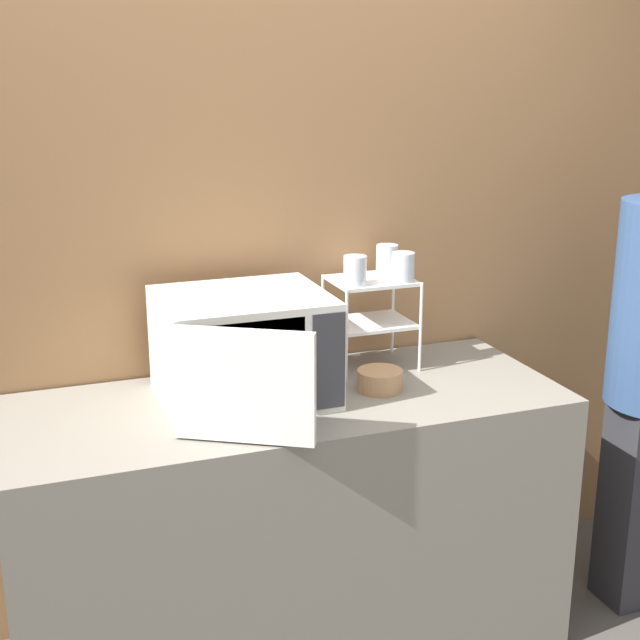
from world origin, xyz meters
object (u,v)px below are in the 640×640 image
at_px(microwave, 243,349).
at_px(glass_front_left, 355,271).
at_px(glass_front_right, 403,267).
at_px(bowl, 380,380).
at_px(dish_rack, 371,303).
at_px(glass_back_right, 387,259).

height_order(microwave, glass_front_left, glass_front_left).
bearing_deg(glass_front_right, microwave, -170.81).
distance_m(glass_front_left, bowl, 0.36).
distance_m(dish_rack, bowl, 0.30).
height_order(microwave, bowl, microwave).
bearing_deg(bowl, microwave, 171.28).
bearing_deg(dish_rack, bowl, -105.81).
xyz_separation_m(dish_rack, glass_front_right, (0.08, -0.07, 0.13)).
bearing_deg(glass_front_left, bowl, -82.61).
xyz_separation_m(glass_front_left, glass_back_right, (0.17, 0.13, 0.00)).
relative_size(dish_rack, glass_front_left, 3.17).
xyz_separation_m(glass_front_right, bowl, (-0.15, -0.16, -0.32)).
bearing_deg(dish_rack, microwave, -161.82).
relative_size(glass_back_right, bowl, 0.67).
bearing_deg(glass_front_left, microwave, -166.16).
height_order(dish_rack, glass_front_right, glass_front_right).
relative_size(dish_rack, bowl, 2.12).
xyz_separation_m(glass_back_right, bowl, (-0.15, -0.29, -0.32)).
distance_m(glass_front_right, bowl, 0.39).
bearing_deg(glass_back_right, microwave, -158.57).
xyz_separation_m(microwave, dish_rack, (0.49, 0.16, 0.05)).
height_order(glass_front_right, bowl, glass_front_right).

